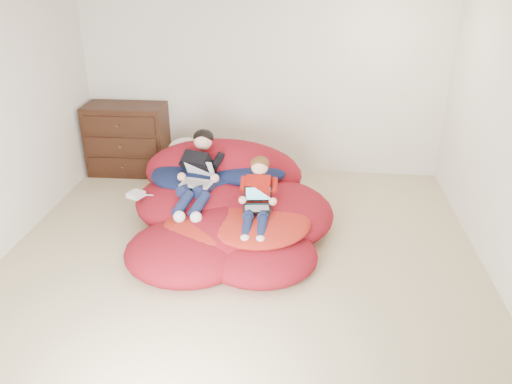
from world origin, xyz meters
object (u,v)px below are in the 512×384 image
Objects in this scene: dresser at (128,139)px; younger_boy at (258,195)px; laptop_white at (198,176)px; laptop_black at (258,202)px; beanbag_pile at (228,208)px; older_boy at (199,170)px.

younger_boy is (2.05, -1.85, 0.11)m from dresser.
laptop_black is at bearing -29.38° from laptop_white.
younger_boy reaches higher than beanbag_pile.
younger_boy is 2.80× the size of laptop_black.
laptop_white is at bearing 176.79° from beanbag_pile.
older_boy is 1.30× the size of younger_boy.
beanbag_pile is 0.61m from laptop_black.
dresser is 1.27× the size of younger_boy.
laptop_black is at bearing -34.05° from older_boy.
dresser is at bearing 138.08° from beanbag_pile.
dresser is at bearing 133.69° from older_boy.
beanbag_pile is at bearing -16.64° from older_boy.
older_boy is at bearing 163.36° from beanbag_pile.
dresser is 2.25m from beanbag_pile.
laptop_black is (0.38, -0.38, 0.29)m from beanbag_pile.
beanbag_pile reaches higher than laptop_white.
younger_boy is at bearing -32.17° from older_boy.
beanbag_pile is 0.54m from older_boy.
beanbag_pile is 0.63m from younger_boy.
older_boy is at bearing -46.31° from dresser.
laptop_white is (-0.00, -0.08, -0.05)m from older_boy.
older_boy is 0.09m from laptop_white.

